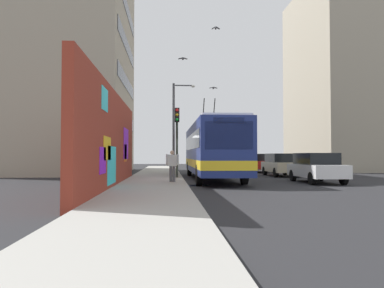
# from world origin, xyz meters

# --- Properties ---
(ground_plane) EXTENTS (80.00, 80.00, 0.00)m
(ground_plane) POSITION_xyz_m (0.00, 0.00, 0.00)
(ground_plane) COLOR #232326
(sidewalk_slab) EXTENTS (48.00, 3.20, 0.15)m
(sidewalk_slab) POSITION_xyz_m (0.00, 1.60, 0.07)
(sidewalk_slab) COLOR #9E9B93
(sidewalk_slab) RESTS_ON ground_plane
(graffiti_wall) EXTENTS (14.47, 0.32, 4.28)m
(graffiti_wall) POSITION_xyz_m (-3.76, 3.35, 2.14)
(graffiti_wall) COLOR maroon
(graffiti_wall) RESTS_ON ground_plane
(building_far_left) EXTENTS (13.41, 9.60, 17.79)m
(building_far_left) POSITION_xyz_m (10.79, 9.20, 8.90)
(building_far_left) COLOR #9E937F
(building_far_left) RESTS_ON ground_plane
(building_far_right) EXTENTS (11.97, 9.28, 18.09)m
(building_far_right) POSITION_xyz_m (14.34, -17.00, 9.05)
(building_far_right) COLOR #9E937F
(building_far_right) RESTS_ON ground_plane
(city_bus) EXTENTS (12.24, 2.56, 5.15)m
(city_bus) POSITION_xyz_m (1.82, -1.80, 1.87)
(city_bus) COLOR navy
(city_bus) RESTS_ON ground_plane
(parked_car_white) EXTENTS (4.11, 1.82, 1.58)m
(parked_car_white) POSITION_xyz_m (-1.30, -7.00, 0.83)
(parked_car_white) COLOR white
(parked_car_white) RESTS_ON ground_plane
(parked_car_champagne) EXTENTS (4.06, 1.75, 1.58)m
(parked_car_champagne) POSITION_xyz_m (4.73, -7.00, 0.83)
(parked_car_champagne) COLOR #C6B793
(parked_car_champagne) RESTS_ON ground_plane
(parked_car_red) EXTENTS (4.18, 1.88, 1.58)m
(parked_car_red) POSITION_xyz_m (10.53, -7.00, 0.83)
(parked_car_red) COLOR #B21E19
(parked_car_red) RESTS_ON ground_plane
(parked_car_navy) EXTENTS (4.15, 1.80, 1.58)m
(parked_car_navy) POSITION_xyz_m (16.70, -7.00, 0.83)
(parked_car_navy) COLOR navy
(parked_car_navy) RESTS_ON ground_plane
(pedestrian_at_curb) EXTENTS (0.22, 0.64, 1.56)m
(pedestrian_at_curb) POSITION_xyz_m (-1.99, 0.67, 1.05)
(pedestrian_at_curb) COLOR #595960
(pedestrian_at_curb) RESTS_ON sidewalk_slab
(traffic_light) EXTENTS (0.49, 0.28, 4.14)m
(traffic_light) POSITION_xyz_m (1.34, 0.35, 2.94)
(traffic_light) COLOR #2D382D
(traffic_light) RESTS_ON sidewalk_slab
(street_lamp) EXTENTS (0.44, 1.71, 6.77)m
(street_lamp) POSITION_xyz_m (7.16, 0.27, 4.02)
(street_lamp) COLOR #4C4C51
(street_lamp) RESTS_ON sidewalk_slab
(flying_pigeons) EXTENTS (3.08, 2.78, 3.84)m
(flying_pigeons) POSITION_xyz_m (3.09, -1.49, 7.73)
(flying_pigeons) COLOR #47474C
(curbside_puddle) EXTENTS (1.13, 1.13, 0.00)m
(curbside_puddle) POSITION_xyz_m (-2.65, -0.60, 0.00)
(curbside_puddle) COLOR black
(curbside_puddle) RESTS_ON ground_plane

